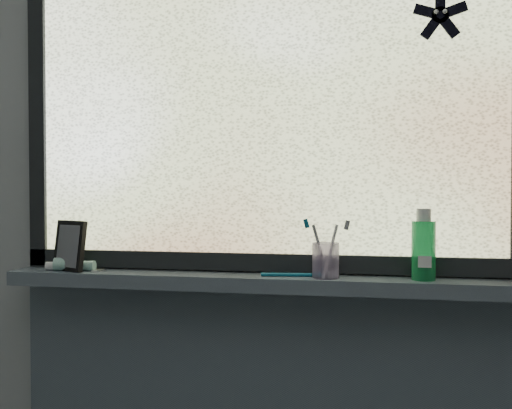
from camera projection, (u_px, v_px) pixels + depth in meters
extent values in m
cube|color=#9EA3A8|center=(292.00, 192.00, 1.63)|extent=(3.00, 0.01, 2.50)
cube|color=#4C5866|center=(288.00, 283.00, 1.56)|extent=(1.62, 0.14, 0.04)
cube|color=silver|center=(291.00, 92.00, 1.60)|extent=(1.50, 0.01, 1.00)
cube|color=black|center=(290.00, 263.00, 1.61)|extent=(1.60, 0.03, 0.05)
cube|color=black|center=(39.00, 100.00, 1.74)|extent=(0.05, 0.03, 1.10)
cube|color=black|center=(70.00, 246.00, 1.66)|extent=(0.13, 0.10, 0.15)
cylinder|color=#AE94C3|center=(326.00, 260.00, 1.53)|extent=(0.08, 0.08, 0.09)
cylinder|color=#20A858|center=(424.00, 244.00, 1.49)|extent=(0.08, 0.08, 0.15)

